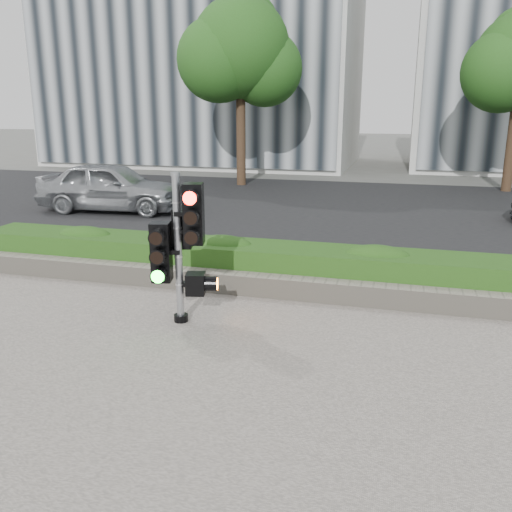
% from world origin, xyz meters
% --- Properties ---
extents(ground, '(120.00, 120.00, 0.00)m').
position_xyz_m(ground, '(0.00, 0.00, 0.00)').
color(ground, '#51514C').
rests_on(ground, ground).
extents(sidewalk, '(16.00, 11.00, 0.03)m').
position_xyz_m(sidewalk, '(0.00, -2.50, 0.01)').
color(sidewalk, '#9E9389').
rests_on(sidewalk, ground).
extents(road, '(60.00, 13.00, 0.02)m').
position_xyz_m(road, '(0.00, 10.00, 0.01)').
color(road, black).
rests_on(road, ground).
extents(curb, '(60.00, 0.25, 0.12)m').
position_xyz_m(curb, '(0.00, 3.15, 0.06)').
color(curb, gray).
rests_on(curb, ground).
extents(stone_wall, '(12.00, 0.32, 0.34)m').
position_xyz_m(stone_wall, '(0.00, 1.90, 0.20)').
color(stone_wall, gray).
rests_on(stone_wall, sidewalk).
extents(hedge, '(12.00, 1.00, 0.68)m').
position_xyz_m(hedge, '(0.00, 2.55, 0.37)').
color(hedge, '#3B7C26').
rests_on(hedge, sidewalk).
extents(building_left, '(16.00, 9.00, 15.00)m').
position_xyz_m(building_left, '(-9.00, 23.00, 7.50)').
color(building_left, '#B7B7B2').
rests_on(building_left, ground).
extents(tree_left, '(4.61, 4.03, 7.34)m').
position_xyz_m(tree_left, '(-4.52, 14.56, 5.04)').
color(tree_left, black).
rests_on(tree_left, ground).
extents(traffic_signal, '(0.79, 0.65, 2.17)m').
position_xyz_m(traffic_signal, '(-1.13, 0.52, 1.23)').
color(traffic_signal, black).
rests_on(traffic_signal, sidewalk).
extents(car_silver, '(4.45, 2.09, 1.47)m').
position_xyz_m(car_silver, '(-6.55, 7.99, 0.76)').
color(car_silver, '#9EA1A5').
rests_on(car_silver, road).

